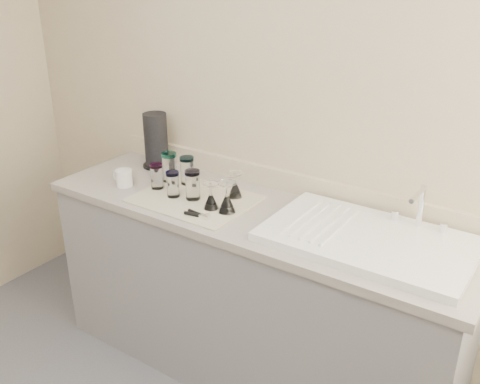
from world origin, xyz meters
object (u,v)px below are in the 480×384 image
Objects in this scene: tumbler_lavender at (193,185)px; white_mug at (124,178)px; goblet_front_left at (211,200)px; sink_unit at (368,239)px; goblet_front_right at (227,202)px; can_opener at (198,215)px; tumbler_teal at (170,167)px; tumbler_cyan at (187,170)px; tumbler_blue at (173,184)px; paper_towel_roll at (156,141)px; tumbler_magenta at (157,176)px; goblet_back_left at (235,189)px.

tumbler_lavender is 1.21× the size of white_mug.
goblet_front_left is (0.13, -0.04, -0.03)m from tumbler_lavender.
sink_unit is 0.64m from goblet_front_right.
sink_unit is 6.59× the size of can_opener.
goblet_front_left is (0.37, -0.15, -0.03)m from tumbler_teal.
can_opener is (-0.71, -0.20, -0.00)m from sink_unit.
goblet_front_left is at bearing -31.52° from tumbler_cyan.
paper_towel_roll is at bearing 141.85° from tumbler_blue.
tumbler_magenta is 0.23m from tumbler_lavender.
goblet_front_left is at bearing -6.17° from tumbler_magenta.
tumbler_magenta is (-0.09, -0.13, -0.01)m from tumbler_cyan.
white_mug is (-0.55, -0.19, -0.01)m from goblet_back_left.
can_opener is (0.37, -0.25, -0.07)m from tumbler_teal.
paper_towel_roll is (-1.29, 0.18, 0.13)m from sink_unit.
tumbler_magenta is (-1.07, -0.07, 0.05)m from sink_unit.
tumbler_magenta is 1.02× the size of goblet_front_left.
goblet_front_right is at bearing -67.84° from goblet_back_left.
sink_unit is 6.98× the size of white_mug.
tumbler_blue is (-0.94, -0.10, 0.05)m from sink_unit.
goblet_front_right is (0.08, 0.01, 0.01)m from goblet_front_left.
tumbler_lavender is 0.22m from goblet_front_right.
tumbler_cyan is (0.10, 0.02, -0.00)m from tumbler_teal.
goblet_back_left is 0.27m from can_opener.
tumbler_teal is 1.28× the size of white_mug.
tumbler_teal is 0.47m from goblet_front_right.
tumbler_magenta is at bearing -161.16° from goblet_back_left.
tumbler_blue is 0.88× the size of goblet_front_right.
tumbler_teal is 0.50× the size of paper_towel_roll.
tumbler_magenta is at bearing 18.43° from white_mug.
paper_towel_roll reaches higher than goblet_front_right.
goblet_front_left is (-0.02, -0.17, 0.00)m from goblet_back_left.
tumbler_blue is at bearing -13.91° from tumbler_magenta.
goblet_front_right reaches higher than tumbler_blue.
tumbler_lavender is (0.24, -0.11, -0.00)m from tumbler_teal.
paper_towel_roll is at bearing 159.56° from tumbler_cyan.
paper_towel_roll is at bearing 98.91° from white_mug.
tumbler_teal is 1.05× the size of tumbler_lavender.
goblet_back_left is (-0.69, 0.06, 0.03)m from sink_unit.
white_mug is at bearing -144.28° from tumbler_cyan.
sink_unit is 2.75× the size of paper_towel_roll.
paper_towel_roll reaches higher than tumbler_teal.
sink_unit reaches higher than goblet_front_left.
tumbler_cyan is 0.39m from goblet_front_right.
tumbler_lavender and goblet_front_right have the same top height.
tumbler_cyan is 1.12× the size of tumbler_magenta.
can_opener is at bearing -33.25° from paper_towel_roll.
tumbler_teal is 0.11m from tumbler_magenta.
sink_unit is at bearing -2.16° from tumbler_teal.
tumbler_magenta is at bearing 166.09° from tumbler_blue.
goblet_front_left is at bearing 90.84° from can_opener.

